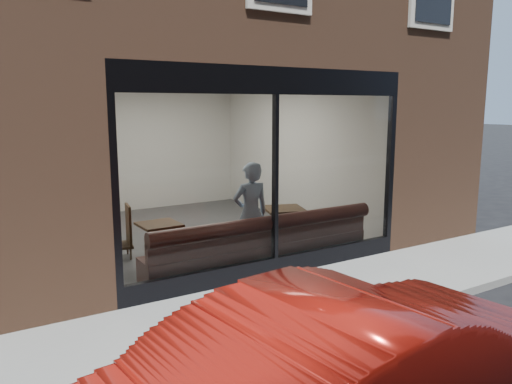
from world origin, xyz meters
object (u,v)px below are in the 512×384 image
cafe_table_left (159,225)px  parked_car (363,377)px  banquette (261,255)px  cafe_chair_left (118,246)px  cafe_table_right (284,209)px  person (251,214)px

cafe_table_left → parked_car: 5.07m
banquette → cafe_chair_left: size_ratio=8.65×
cafe_chair_left → parked_car: (0.08, -5.92, 0.44)m
parked_car → cafe_table_right: bearing=-35.4°
cafe_table_left → cafe_table_right: (2.41, -0.07, 0.00)m
cafe_table_right → cafe_chair_left: 3.04m
cafe_chair_left → parked_car: bearing=100.1°
cafe_chair_left → person: bearing=151.3°
cafe_table_right → cafe_table_left: bearing=178.4°
banquette → parked_car: parked_car is taller
cafe_table_right → parked_car: bearing=-119.0°
banquette → cafe_chair_left: 2.53m
person → parked_car: person is taller
banquette → cafe_table_left: cafe_table_left is taller
person → cafe_table_right: (1.02, 0.49, -0.12)m
banquette → cafe_table_right: (1.02, 0.81, 0.52)m
cafe_table_left → parked_car: (-0.35, -5.05, -0.06)m
cafe_table_left → parked_car: parked_car is taller
banquette → person: 0.72m
cafe_table_left → cafe_table_right: bearing=-1.6°
person → parked_car: (-1.74, -4.49, -0.18)m
parked_car → cafe_table_left: bearing=-10.3°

